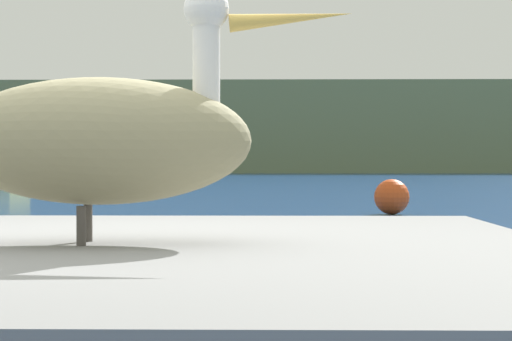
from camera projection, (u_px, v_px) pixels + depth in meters
The scene contains 3 objects.
hillside_backdrop at pixel (260, 129), 78.39m from camera, with size 140.00×14.10×7.62m, color #6B7A51.
pelican at pixel (105, 137), 2.86m from camera, with size 1.34×0.50×0.84m.
mooring_buoy at pixel (392, 197), 17.47m from camera, with size 0.70×0.70×0.70m, color #E54C19.
Camera 1 is at (0.92, -3.14, 1.08)m, focal length 61.88 mm.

